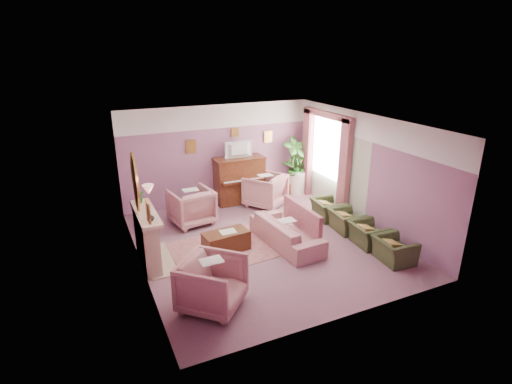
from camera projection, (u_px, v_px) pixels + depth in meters
name	position (u px, v px, depth m)	size (l,w,h in m)	color
floor	(264.00, 243.00, 9.25)	(5.50, 6.00, 0.01)	#815767
ceiling	(265.00, 122.00, 8.30)	(5.50, 6.00, 0.01)	white
wall_back	(219.00, 154.00, 11.34)	(5.50, 0.02, 2.80)	slate
wall_front	(348.00, 243.00, 6.21)	(5.50, 0.02, 2.80)	slate
wall_left	(136.00, 205.00, 7.70)	(0.02, 6.00, 2.80)	slate
wall_right	(364.00, 171.00, 9.85)	(0.02, 6.00, 2.80)	slate
picture_rail_band	(217.00, 117.00, 10.96)	(5.50, 0.01, 0.65)	white
stripe_panel	(333.00, 170.00, 11.07)	(0.01, 3.00, 2.15)	beige
fireplace_surround	(147.00, 239.00, 8.22)	(0.30, 1.40, 1.10)	beige
fireplace_inset	(152.00, 245.00, 8.32)	(0.18, 0.72, 0.68)	black
fire_ember	(155.00, 252.00, 8.39)	(0.06, 0.54, 0.10)	#F33007
mantel_shelf	(146.00, 213.00, 8.04)	(0.40, 1.55, 0.07)	beige
hearth	(159.00, 260.00, 8.49)	(0.55, 1.50, 0.02)	beige
mirror_frame	(135.00, 182.00, 7.75)	(0.04, 0.72, 1.20)	gold
mirror_glass	(136.00, 182.00, 7.76)	(0.01, 0.60, 1.06)	white
sconce_shade	(148.00, 189.00, 6.83)	(0.20, 0.20, 0.16)	#FFAC97
piano	(239.00, 180.00, 11.52)	(1.40, 0.60, 1.30)	#4B2312
piano_keyshelf	(244.00, 182.00, 11.19)	(1.30, 0.12, 0.06)	#4B2312
piano_keys	(244.00, 180.00, 11.18)	(1.20, 0.08, 0.02)	white
piano_top	(239.00, 158.00, 11.29)	(1.45, 0.65, 0.04)	#4B2312
television	(240.00, 149.00, 11.15)	(0.80, 0.12, 0.48)	black
print_back_left	(191.00, 146.00, 10.88)	(0.30, 0.03, 0.38)	gold
print_back_right	(268.00, 137.00, 11.78)	(0.26, 0.03, 0.34)	gold
print_back_mid	(235.00, 132.00, 11.29)	(0.22, 0.03, 0.26)	gold
print_left_wall	(148.00, 212.00, 6.58)	(0.03, 0.28, 0.36)	gold
window_blind	(328.00, 146.00, 11.05)	(0.03, 1.40, 1.80)	silver
curtain_left	(344.00, 169.00, 10.37)	(0.16, 0.34, 2.60)	#9C525C
curtain_right	(307.00, 153.00, 11.94)	(0.16, 0.34, 2.60)	#9C525C
pelmet	(327.00, 115.00, 10.73)	(0.16, 2.20, 0.16)	#9C525C
mantel_plant	(141.00, 197.00, 8.46)	(0.16, 0.16, 0.28)	#306F26
mantel_vase	(150.00, 217.00, 7.58)	(0.16, 0.16, 0.16)	white
area_rug	(228.00, 248.00, 9.00)	(2.50, 1.80, 0.01)	#9F5F5E
coffee_table	(226.00, 241.00, 8.83)	(1.00, 0.50, 0.45)	#462311
table_paper	(228.00, 232.00, 8.77)	(0.35, 0.28, 0.01)	beige
sofa	(286.00, 227.00, 9.06)	(0.69, 2.07, 0.84)	tan
sofa_throw	(302.00, 217.00, 9.16)	(0.10, 1.57, 0.57)	#9C525C
floral_armchair_left	(191.00, 205.00, 10.12)	(0.98, 0.98, 1.02)	tan
floral_armchair_right	(265.00, 189.00, 11.26)	(0.98, 0.98, 1.02)	tan
floral_armchair_front	(212.00, 281.00, 6.81)	(0.98, 0.98, 1.02)	tan
olive_chair_a	(394.00, 246.00, 8.35)	(0.57, 0.81, 0.70)	#394624
olive_chair_b	(369.00, 231.00, 9.05)	(0.57, 0.81, 0.70)	#394624
olive_chair_c	(347.00, 218.00, 9.75)	(0.57, 0.81, 0.70)	#394624
olive_chair_d	(327.00, 206.00, 10.45)	(0.57, 0.81, 0.70)	#394624
side_table	(297.00, 182.00, 12.28)	(0.52, 0.52, 0.70)	white
side_plant_big	(297.00, 166.00, 12.11)	(0.30, 0.30, 0.34)	#306F26
side_plant_small	(302.00, 168.00, 12.08)	(0.16, 0.16, 0.28)	#306F26
palm_pot	(294.00, 188.00, 12.30)	(0.34, 0.34, 0.34)	#A16A3C
palm_plant	(295.00, 161.00, 12.00)	(0.76, 0.76, 1.44)	#306F26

